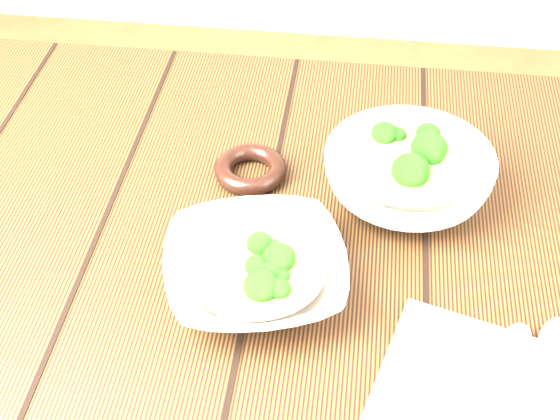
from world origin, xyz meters
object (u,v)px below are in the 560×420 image
at_px(soup_bowl_front, 255,270).
at_px(trivet, 250,169).
at_px(table, 278,299).
at_px(napkin, 494,406).
at_px(soup_bowl_back, 408,174).

xyz_separation_m(soup_bowl_front, trivet, (-0.04, 0.19, -0.02)).
height_order(table, soup_bowl_front, soup_bowl_front).
relative_size(trivet, napkin, 0.41).
distance_m(soup_bowl_back, napkin, 0.32).
height_order(soup_bowl_front, soup_bowl_back, soup_bowl_back).
distance_m(table, soup_bowl_back, 0.24).
distance_m(soup_bowl_front, napkin, 0.29).
bearing_deg(soup_bowl_front, trivet, 100.61).
relative_size(table, soup_bowl_back, 5.53).
height_order(table, trivet, trivet).
xyz_separation_m(soup_bowl_back, trivet, (-0.20, 0.01, -0.02)).
bearing_deg(soup_bowl_back, trivet, 176.13).
height_order(table, soup_bowl_back, soup_bowl_back).
bearing_deg(table, soup_bowl_back, 31.12).
bearing_deg(trivet, table, -64.61).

